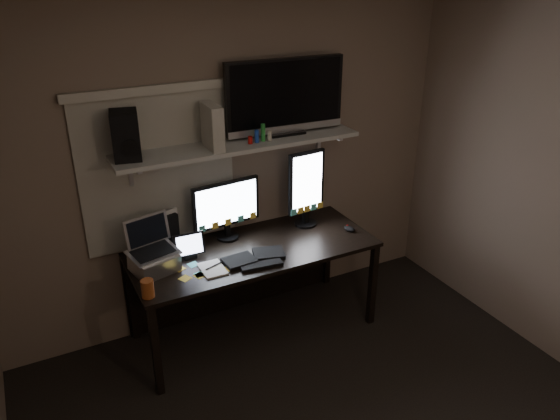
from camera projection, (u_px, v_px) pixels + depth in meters
ceiling at (398, 5)px, 2.11m from camera, size 3.60×3.60×0.00m
back_wall at (231, 166)px, 4.09m from camera, size 3.60×0.00×3.60m
window_blinds at (159, 172)px, 3.83m from camera, size 1.10×0.02×1.10m
desk at (247, 261)px, 4.18m from camera, size 1.80×0.75×0.73m
wall_shelf at (239, 145)px, 3.86m from camera, size 1.80×0.35×0.03m
monitor_landscape at (226, 210)px, 4.05m from camera, size 0.54×0.10×0.47m
monitor_portrait at (306, 188)px, 4.23m from camera, size 0.32×0.08×0.62m
keyboard at (254, 257)px, 3.85m from camera, size 0.47×0.23×0.03m
mouse at (349, 229)px, 4.25m from camera, size 0.08×0.11×0.04m
notepad at (213, 269)px, 3.72m from camera, size 0.16×0.22×0.01m
tablet at (189, 245)px, 3.84m from camera, size 0.22×0.10×0.19m
file_sorter at (161, 233)px, 3.88m from camera, size 0.26×0.17×0.31m
laptop at (153, 248)px, 3.63m from camera, size 0.37×0.33×0.36m
cup at (148, 289)px, 3.41m from camera, size 0.09×0.09×0.12m
sticky_notes at (201, 269)px, 3.73m from camera, size 0.35×0.29×0.00m
tv at (285, 97)px, 3.94m from camera, size 0.92×0.20×0.55m
game_console at (212, 126)px, 3.68m from camera, size 0.09×0.26×0.30m
speaker at (126, 135)px, 3.48m from camera, size 0.21×0.24×0.31m
bottles at (260, 134)px, 3.83m from camera, size 0.20×0.06×0.12m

